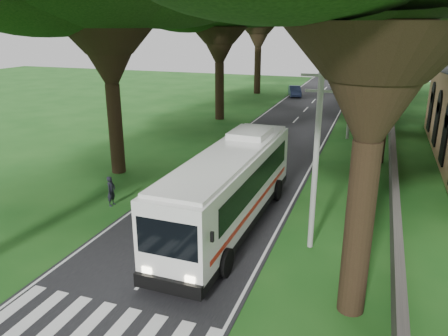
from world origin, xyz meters
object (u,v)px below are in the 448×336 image
Objects in this scene: pole_far at (363,67)px; pedestrian at (111,191)px; pole_mid at (352,89)px; pole_near at (316,155)px; distant_car_c at (351,79)px; coach_bus at (230,187)px; distant_car_b at (295,91)px.

pole_far is 40.57m from pedestrian.
pedestrian is (-10.76, -18.97, -3.36)m from pole_mid.
pole_near is 4.88× the size of pedestrian.
pole_near is 1.88× the size of distant_car_c.
pole_far is (0.00, 40.00, 0.00)m from pole_near.
pole_far is (0.00, 20.00, 0.00)m from pole_mid.
pole_far is at bearing 91.66° from distant_car_c.
pole_mid reaches higher than coach_bus.
pole_mid reaches higher than pedestrian.
pole_near is at bearing -90.00° from pole_mid.
coach_bus is 6.87m from pedestrian.
distant_car_c is at bearing 54.74° from distant_car_b.
pole_mid is 19.71m from coach_bus.
distant_car_b is 40.03m from pedestrian.
pedestrian is at bearing 179.29° from coach_bus.
coach_bus is 40.44m from distant_car_b.
distant_car_c is (-2.50, 58.42, -3.53)m from pole_near.
coach_bus is 57.64m from distant_car_c.
coach_bus is 7.76× the size of pedestrian.
distant_car_c is 2.60× the size of pedestrian.
pole_near is 40.00m from pole_far.
distant_car_c is at bearing 89.52° from coach_bus.
distant_car_c is (6.00, 17.43, -0.06)m from distant_car_b.
pole_far is at bearing -22.92° from distant_car_b.
pole_mid and pole_far have the same top height.
pedestrian is at bearing 75.74° from distant_car_c.
distant_car_b is at bearing -4.55° from pedestrian.
pedestrian is at bearing 174.55° from pole_near.
pole_mid is 1.88× the size of distant_car_c.
pole_far reaches higher than pedestrian.
pole_near is 20.00m from pole_mid.
pole_mid is 4.88× the size of pedestrian.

